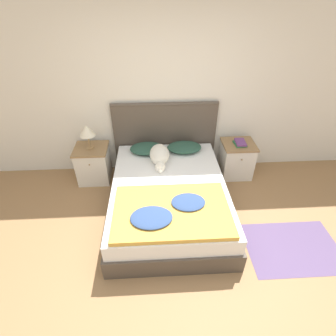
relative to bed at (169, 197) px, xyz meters
name	(u,v)px	position (x,y,z in m)	size (l,w,h in m)	color
ground_plane	(178,276)	(0.04, -1.02, -0.24)	(16.00, 16.00, 0.00)	#997047
wall_back	(167,94)	(0.04, 1.11, 1.04)	(9.00, 0.06, 2.55)	silver
bed	(169,197)	(0.00, 0.00, 0.00)	(1.53, 2.03, 0.48)	#4C4238
headboard	(165,136)	(0.00, 1.04, 0.37)	(1.61, 0.06, 1.17)	#4C4238
nightstand_left	(94,164)	(-1.14, 0.79, 0.05)	(0.50, 0.47, 0.58)	silver
nightstand_right	(236,159)	(1.14, 0.79, 0.05)	(0.50, 0.47, 0.58)	silver
pillow_left	(147,148)	(-0.28, 0.79, 0.31)	(0.53, 0.36, 0.12)	#284C3D
pillow_right	(184,147)	(0.28, 0.79, 0.31)	(0.53, 0.36, 0.12)	#284C3D
quilt	(171,211)	(-0.01, -0.54, 0.28)	(1.32, 0.88, 0.10)	gold
dog	(160,155)	(-0.10, 0.50, 0.36)	(0.28, 0.63, 0.24)	silver
book_stack	(240,143)	(1.14, 0.77, 0.37)	(0.18, 0.23, 0.05)	#337547
table_lamp	(87,131)	(-1.14, 0.79, 0.63)	(0.23, 0.23, 0.38)	#9E7A4C
rug	(293,247)	(1.46, -0.72, -0.24)	(1.12, 0.79, 0.00)	#604C75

